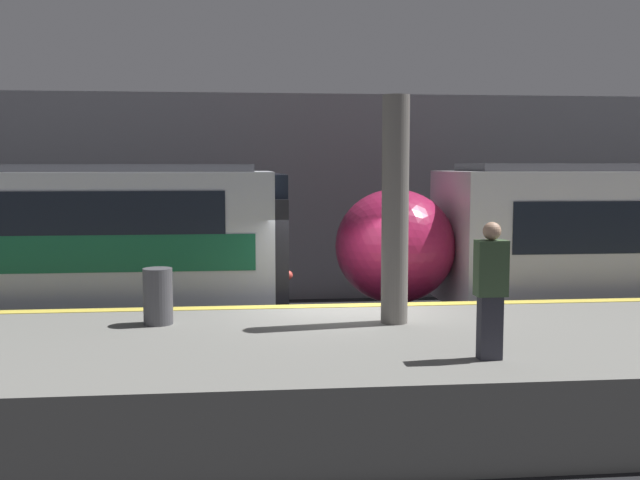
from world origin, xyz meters
The scene contains 6 objects.
ground_plane centered at (0.00, 0.00, 0.00)m, with size 120.00×120.00×0.00m, color black.
platform centered at (0.00, -2.42, 0.55)m, with size 40.00×4.84×1.10m.
station_rear_barrier centered at (0.00, 6.66, 2.65)m, with size 50.00×0.15×5.31m.
support_pillar_near centered at (0.58, -1.58, 2.81)m, with size 0.41×0.41×3.43m.
person_waiting centered at (1.31, -3.82, 1.99)m, with size 0.38×0.24×1.70m.
trash_bin centered at (-2.99, -1.32, 1.52)m, with size 0.44×0.44×0.85m.
Camera 1 is at (-1.71, -12.62, 3.48)m, focal length 42.00 mm.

